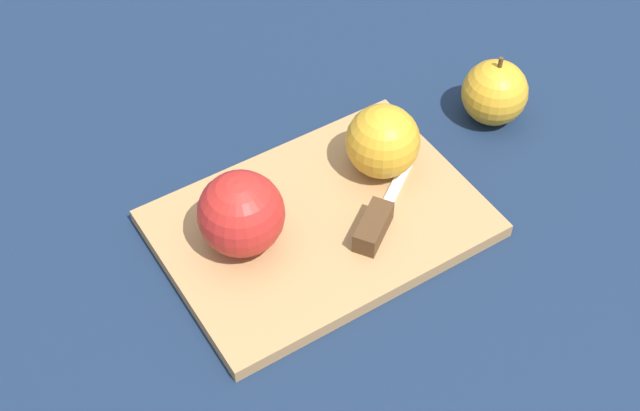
{
  "coord_description": "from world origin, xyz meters",
  "views": [
    {
      "loc": [
        -0.4,
        -0.43,
        0.71
      ],
      "look_at": [
        0.0,
        0.0,
        0.04
      ],
      "focal_mm": 50.0,
      "sensor_mm": 36.0,
      "label": 1
    }
  ],
  "objects_px": {
    "apple_half_left": "(241,214)",
    "knife": "(375,224)",
    "apple_whole": "(495,92)",
    "apple_half_right": "(383,141)"
  },
  "relations": [
    {
      "from": "apple_half_left",
      "to": "apple_half_right",
      "type": "bearing_deg",
      "value": 48.2
    },
    {
      "from": "apple_half_right",
      "to": "apple_whole",
      "type": "distance_m",
      "value": 0.16
    },
    {
      "from": "apple_half_right",
      "to": "apple_whole",
      "type": "relative_size",
      "value": 0.9
    },
    {
      "from": "apple_half_left",
      "to": "apple_whole",
      "type": "bearing_deg",
      "value": 48.13
    },
    {
      "from": "knife",
      "to": "apple_whole",
      "type": "distance_m",
      "value": 0.23
    },
    {
      "from": "apple_whole",
      "to": "apple_half_left",
      "type": "bearing_deg",
      "value": 173.61
    },
    {
      "from": "knife",
      "to": "apple_whole",
      "type": "height_order",
      "value": "apple_whole"
    },
    {
      "from": "apple_half_left",
      "to": "apple_whole",
      "type": "distance_m",
      "value": 0.34
    },
    {
      "from": "apple_half_left",
      "to": "apple_whole",
      "type": "xyz_separation_m",
      "value": [
        0.34,
        -0.04,
        -0.02
      ]
    },
    {
      "from": "apple_half_left",
      "to": "knife",
      "type": "relative_size",
      "value": 0.66
    }
  ]
}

